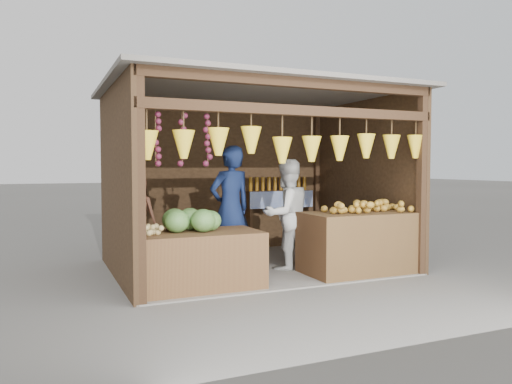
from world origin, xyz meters
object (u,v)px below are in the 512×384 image
man_standing (230,208)px  vendor_seated (137,214)px  woman_standing (287,214)px  counter_left (197,260)px  counter_right (359,243)px

man_standing → vendor_seated: man_standing is taller
woman_standing → vendor_seated: woman_standing is taller
counter_left → man_standing: size_ratio=0.87×
counter_right → vendor_seated: bearing=156.9°
vendor_seated → woman_standing: bearing=-158.0°
counter_right → man_standing: bearing=149.9°
counter_right → woman_standing: 1.12m
counter_left → man_standing: (0.77, 0.88, 0.55)m
woman_standing → man_standing: bearing=-29.0°
man_standing → counter_right: bearing=138.9°
counter_right → woman_standing: woman_standing is taller
counter_left → counter_right: (2.37, -0.05, 0.08)m
counter_left → man_standing: man_standing is taller
man_standing → counter_left: bearing=37.6°
counter_right → man_standing: man_standing is taller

